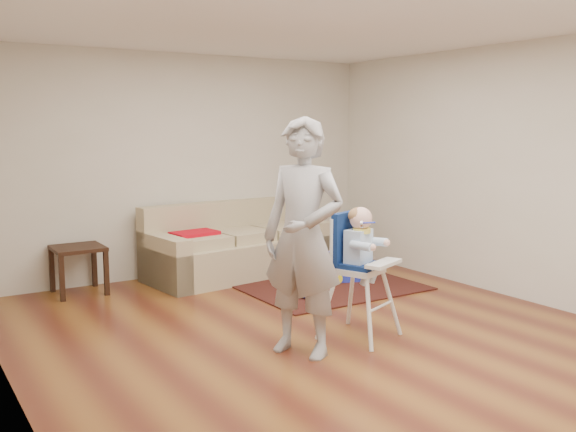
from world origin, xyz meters
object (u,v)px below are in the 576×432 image
side_table (79,270)px  ride_on_toy (347,258)px  toy_ball (305,292)px  high_chair (360,275)px  sofa (240,239)px  adult (303,238)px

side_table → ride_on_toy: bearing=-21.3°
toy_ball → high_chair: bearing=-102.3°
toy_ball → high_chair: 1.37m
high_chair → toy_ball: bearing=55.4°
sofa → high_chair: (-0.23, -2.65, 0.11)m
sofa → high_chair: size_ratio=2.08×
ride_on_toy → toy_ball: (-0.88, -0.43, -0.19)m
ride_on_toy → high_chair: high_chair is taller
side_table → high_chair: high_chair is taller
ride_on_toy → sofa: bearing=152.9°
sofa → adult: bearing=-114.7°
sofa → adult: (-0.87, -2.72, 0.51)m
ride_on_toy → high_chair: size_ratio=0.44×
sofa → high_chair: bearing=-101.9°
sofa → adult: size_ratio=1.26×
side_table → ride_on_toy: (2.85, -1.11, 0.01)m
sofa → toy_ball: sofa is taller
side_table → adult: 3.13m
side_table → toy_ball: bearing=-38.1°
side_table → ride_on_toy: 3.06m
ride_on_toy → side_table: bearing=177.6°
sofa → toy_ball: 1.44m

